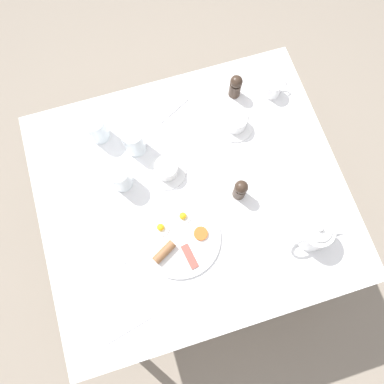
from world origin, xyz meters
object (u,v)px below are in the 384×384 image
(water_glass_short, at_px, (134,141))
(teapot_near, at_px, (314,233))
(breakfast_plate, at_px, (179,238))
(spoon_for_tea, at_px, (174,110))
(wine_glass_spare, at_px, (120,177))
(pepper_grinder, at_px, (236,86))
(teacup_with_saucer_right, at_px, (166,169))
(water_glass_tall, at_px, (97,129))
(fork_by_plate, at_px, (128,329))
(teacup_with_saucer_left, at_px, (236,122))
(creamer_jug, at_px, (273,88))
(knife_by_plate, at_px, (95,251))
(salt_grinder, at_px, (240,190))

(water_glass_short, bearing_deg, teapot_near, -45.52)
(breakfast_plate, xyz_separation_m, spoon_for_tea, (0.12, 0.48, -0.01))
(wine_glass_spare, relative_size, pepper_grinder, 1.04)
(teapot_near, relative_size, wine_glass_spare, 1.79)
(teacup_with_saucer_right, xyz_separation_m, water_glass_tall, (-0.20, 0.22, 0.03))
(wine_glass_spare, height_order, spoon_for_tea, wine_glass_spare)
(breakfast_plate, height_order, teapot_near, teapot_near)
(fork_by_plate, bearing_deg, water_glass_short, 72.98)
(fork_by_plate, relative_size, spoon_for_tea, 1.22)
(wine_glass_spare, bearing_deg, water_glass_short, 55.36)
(teacup_with_saucer_left, xyz_separation_m, creamer_jug, (0.18, 0.09, 0.01))
(teacup_with_saucer_left, bearing_deg, knife_by_plate, -153.30)
(water_glass_short, relative_size, pepper_grinder, 1.14)
(teacup_with_saucer_left, bearing_deg, teacup_with_saucer_right, -160.86)
(water_glass_short, xyz_separation_m, salt_grinder, (0.31, -0.28, -0.01))
(water_glass_short, height_order, spoon_for_tea, water_glass_short)
(salt_grinder, bearing_deg, pepper_grinder, 73.34)
(fork_by_plate, bearing_deg, teacup_with_saucer_left, 46.01)
(water_glass_tall, relative_size, creamer_jug, 1.24)
(breakfast_plate, relative_size, salt_grinder, 2.62)
(salt_grinder, height_order, spoon_for_tea, salt_grinder)
(water_glass_tall, xyz_separation_m, wine_glass_spare, (0.04, -0.21, 0.00))
(spoon_for_tea, bearing_deg, teacup_with_saucer_right, -111.84)
(teacup_with_saucer_left, relative_size, teacup_with_saucer_right, 1.00)
(salt_grinder, bearing_deg, teapot_near, -49.60)
(teacup_with_saucer_left, xyz_separation_m, wine_glass_spare, (-0.46, -0.10, 0.03))
(wine_glass_spare, height_order, salt_grinder, wine_glass_spare)
(water_glass_tall, distance_m, water_glass_short, 0.15)
(pepper_grinder, bearing_deg, teacup_with_saucer_left, -107.56)
(teacup_with_saucer_left, relative_size, knife_by_plate, 0.74)
(teacup_with_saucer_left, relative_size, pepper_grinder, 1.30)
(water_glass_tall, bearing_deg, knife_by_plate, -105.44)
(water_glass_short, height_order, knife_by_plate, water_glass_short)
(wine_glass_spare, xyz_separation_m, knife_by_plate, (-0.15, -0.21, -0.05))
(breakfast_plate, relative_size, pepper_grinder, 2.62)
(water_glass_tall, bearing_deg, pepper_grinder, 1.99)
(teacup_with_saucer_left, relative_size, creamer_jug, 1.56)
(teacup_with_saucer_right, distance_m, knife_by_plate, 0.38)
(water_glass_short, distance_m, salt_grinder, 0.42)
(teapot_near, xyz_separation_m, fork_by_plate, (-0.68, -0.11, -0.05))
(teacup_with_saucer_right, distance_m, water_glass_tall, 0.30)
(breakfast_plate, distance_m, teacup_with_saucer_right, 0.25)
(teacup_with_saucer_left, relative_size, water_glass_short, 1.15)
(water_glass_tall, bearing_deg, spoon_for_tea, 3.54)
(teacup_with_saucer_right, relative_size, water_glass_short, 1.15)
(water_glass_tall, xyz_separation_m, salt_grinder, (0.42, -0.37, -0.00))
(teapot_near, height_order, water_glass_short, teapot_near)
(water_glass_tall, height_order, pepper_grinder, water_glass_tall)
(teacup_with_saucer_left, bearing_deg, pepper_grinder, 72.44)
(water_glass_short, bearing_deg, knife_by_plate, -125.27)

